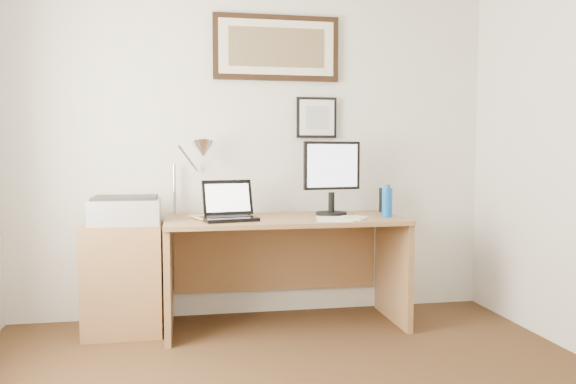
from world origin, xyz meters
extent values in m
cube|color=white|center=(0.00, 2.00, 1.25)|extent=(3.50, 0.02, 2.50)
cube|color=olive|center=(-0.92, 1.68, 0.36)|extent=(0.50, 0.40, 0.73)
cylinder|color=blue|center=(0.84, 1.53, 0.85)|extent=(0.07, 0.07, 0.20)
cylinder|color=blue|center=(0.84, 1.53, 0.96)|extent=(0.04, 0.04, 0.02)
cube|color=black|center=(0.96, 1.87, 0.84)|extent=(0.09, 0.08, 0.18)
cube|color=white|center=(0.45, 1.48, 0.75)|extent=(0.29, 0.37, 0.00)
cube|color=white|center=(0.58, 1.51, 0.75)|extent=(0.30, 0.33, 0.00)
cube|color=#EBE76F|center=(0.58, 1.43, 0.76)|extent=(0.11, 0.11, 0.01)
cylinder|color=white|center=(0.58, 1.54, 0.76)|extent=(0.14, 0.06, 0.02)
imported|color=#CEB961|center=(-0.45, 1.62, 0.76)|extent=(0.26, 0.30, 0.02)
cube|color=olive|center=(0.15, 1.63, 0.73)|extent=(1.60, 0.70, 0.03)
cube|color=olive|center=(-0.63, 1.63, 0.36)|extent=(0.04, 0.65, 0.72)
cube|color=olive|center=(0.93, 1.63, 0.36)|extent=(0.04, 0.65, 0.72)
cube|color=olive|center=(0.15, 1.96, 0.45)|extent=(1.50, 0.03, 0.55)
cube|color=black|center=(-0.23, 1.53, 0.76)|extent=(0.38, 0.30, 0.02)
cube|color=black|center=(-0.23, 1.56, 0.78)|extent=(0.30, 0.18, 0.00)
cube|color=black|center=(-0.23, 1.66, 0.89)|extent=(0.35, 0.14, 0.23)
cube|color=white|center=(-0.23, 1.65, 0.89)|extent=(0.30, 0.11, 0.18)
cylinder|color=black|center=(0.51, 1.75, 0.76)|extent=(0.22, 0.22, 0.02)
cylinder|color=black|center=(0.51, 1.75, 0.84)|extent=(0.04, 0.04, 0.14)
cube|color=black|center=(0.51, 1.74, 1.10)|extent=(0.42, 0.10, 0.34)
cube|color=silver|center=(0.51, 1.72, 1.10)|extent=(0.38, 0.07, 0.30)
cube|color=#ADADB0|center=(-0.90, 1.65, 0.81)|extent=(0.44, 0.34, 0.16)
cube|color=#2C2C2C|center=(-0.90, 1.65, 0.90)|extent=(0.40, 0.30, 0.02)
cylinder|color=silver|center=(-0.59, 1.92, 0.93)|extent=(0.02, 0.02, 0.36)
cylinder|color=silver|center=(-0.49, 1.86, 1.15)|extent=(0.15, 0.23, 0.19)
cone|color=silver|center=(-0.39, 1.80, 1.21)|extent=(0.16, 0.18, 0.15)
cube|color=black|center=(0.15, 1.98, 1.95)|extent=(0.92, 0.03, 0.47)
cube|color=#F2EBCB|center=(0.15, 1.96, 1.95)|extent=(0.84, 0.01, 0.39)
cube|color=brown|center=(0.15, 1.95, 1.95)|extent=(0.70, 0.00, 0.28)
cube|color=black|center=(0.45, 1.98, 1.45)|extent=(0.30, 0.02, 0.30)
cube|color=white|center=(0.45, 1.96, 1.45)|extent=(0.26, 0.00, 0.26)
cube|color=#AFB5B9|center=(0.45, 1.96, 1.45)|extent=(0.17, 0.00, 0.17)
camera|label=1|loc=(-0.51, -2.10, 1.19)|focal=35.00mm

